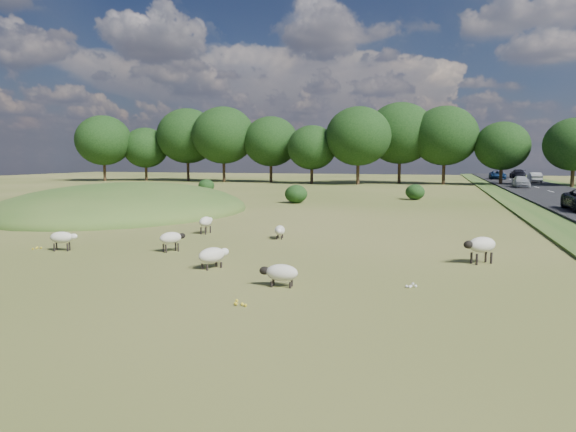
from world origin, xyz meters
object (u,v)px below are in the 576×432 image
Objects in this scene: sheep_4 at (280,230)px; sheep_6 at (213,255)px; car_4 at (535,177)px; car_3 at (518,174)px; sheep_1 at (481,245)px; sheep_5 at (281,273)px; sheep_3 at (171,238)px; car_5 at (497,175)px; sheep_0 at (206,222)px; car_7 at (521,181)px; sheep_2 at (62,237)px.

sheep_4 is 6.71m from sheep_6.
car_4 is at bearing 9.07° from sheep_6.
car_3 reaches higher than sheep_4.
sheep_1 reaches higher than sheep_6.
car_4 is (0.00, -16.24, -0.05)m from car_3.
sheep_4 is at bearing -77.12° from sheep_5.
sheep_3 reaches higher than sheep_6.
car_5 is at bearing -70.65° from car_4.
car_3 reaches higher than sheep_1.
car_3 reaches higher than sheep_6.
sheep_5 is at bearing 77.99° from car_3.
sheep_1 is 1.02× the size of sheep_6.
car_3 is (20.42, 80.56, 0.56)m from sheep_6.
car_5 is (20.28, 67.91, 0.37)m from sheep_0.
car_4 reaches higher than sheep_1.
car_3 is at bearing -135.70° from sheep_1.
car_5 is at bearing -133.37° from sheep_1.
car_4 is at bearing 14.54° from sheep_3.
sheep_1 is 1.19× the size of sheep_3.
car_7 is (-3.80, -14.11, 0.01)m from car_4.
sheep_0 is 47.52m from car_7.
car_3 reaches higher than car_4.
sheep_3 is 5.35m from sheep_4.
sheep_3 is at bearing -47.29° from sheep_4.
sheep_6 is 76.96m from car_5.
sheep_3 is 3.71m from sheep_6.
sheep_2 is 0.26× the size of car_4.
sheep_5 is at bearing -34.85° from sheep_2.
car_3 is (11.74, 77.24, 0.34)m from sheep_1.
sheep_3 is at bearing -4.08° from sheep_2.
car_5 is 24.93m from car_7.
sheep_2 is 1.03× the size of sheep_3.
sheep_1 reaches higher than sheep_4.
sheep_5 is 68.33m from car_4.
car_7 reaches higher than sheep_6.
car_7 reaches higher than sheep_1.
car_5 is at bearing 90.00° from car_7.
car_4 reaches higher than sheep_4.
sheep_4 is (7.39, 5.38, -0.16)m from sheep_2.
sheep_5 is 0.27× the size of car_4.
car_4 is (20.42, 64.32, 0.50)m from sheep_6.
sheep_0 is 0.89× the size of sheep_1.
car_7 is (0.00, -24.93, 0.01)m from car_5.
sheep_3 is (-11.54, -0.95, -0.11)m from sheep_1.
sheep_5 is at bearing -143.98° from sheep_0.
sheep_6 is 67.49m from car_4.
car_5 is at bearing 20.15° from sheep_3.
sheep_0 is 77.18m from car_3.
sheep_4 is at bearing -97.87° from sheep_0.
sheep_6 is at bearing -153.39° from sheep_0.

